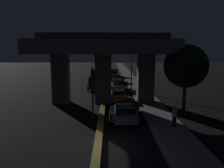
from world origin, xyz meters
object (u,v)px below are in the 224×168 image
at_px(car_taxi_yellow_second, 118,94).
at_px(street_lamp, 130,61).
at_px(car_grey_third, 118,84).
at_px(car_dark_red_fourth_oncoming, 101,68).
at_px(car_dark_blue_second_oncoming, 97,78).
at_px(traffic_light_left_of_median, 93,85).
at_px(pedestrian_on_sidewalk, 174,116).
at_px(car_dark_green_fourth, 115,78).
at_px(car_grey_lead, 125,113).
at_px(motorcycle_red_filtering_near, 112,115).
at_px(car_dark_green_lead_oncoming, 94,83).
at_px(car_black_fifth, 114,73).
at_px(car_dark_red_third_oncoming, 98,73).

bearing_deg(car_taxi_yellow_second, street_lamp, -18.41).
height_order(car_grey_third, car_dark_red_fourth_oncoming, car_grey_third).
bearing_deg(car_grey_third, car_dark_blue_second_oncoming, 22.22).
bearing_deg(car_dark_blue_second_oncoming, traffic_light_left_of_median, 0.60).
xyz_separation_m(car_taxi_yellow_second, pedestrian_on_sidewalk, (4.03, -10.07, 0.32)).
height_order(car_dark_green_fourth, car_dark_red_fourth_oncoming, car_dark_red_fourth_oncoming).
height_order(car_taxi_yellow_second, pedestrian_on_sidewalk, pedestrian_on_sidewalk).
height_order(car_grey_third, pedestrian_on_sidewalk, pedestrian_on_sidewalk).
relative_size(car_grey_lead, car_dark_red_fourth_oncoming, 1.00).
relative_size(motorcycle_red_filtering_near, pedestrian_on_sidewalk, 1.18).
relative_size(car_grey_lead, car_dark_blue_second_oncoming, 0.95).
relative_size(street_lamp, car_dark_blue_second_oncoming, 1.72).
bearing_deg(car_dark_green_lead_oncoming, car_dark_red_fourth_oncoming, 179.63).
relative_size(street_lamp, car_dark_green_fourth, 1.57).
height_order(car_taxi_yellow_second, car_dark_red_fourth_oncoming, car_dark_red_fourth_oncoming).
relative_size(traffic_light_left_of_median, car_black_fifth, 1.15).
xyz_separation_m(street_lamp, car_taxi_yellow_second, (-2.09, -7.26, -3.78)).
xyz_separation_m(car_dark_green_lead_oncoming, car_dark_red_third_oncoming, (-0.37, 19.17, -0.25)).
distance_m(traffic_light_left_of_median, motorcycle_red_filtering_near, 3.01).
xyz_separation_m(car_grey_third, car_dark_red_fourth_oncoming, (-3.85, 31.46, -0.05)).
distance_m(car_dark_blue_second_oncoming, car_dark_red_third_oncoming, 11.05).
height_order(traffic_light_left_of_median, car_dark_red_third_oncoming, traffic_light_left_of_median).
xyz_separation_m(car_grey_lead, car_taxi_yellow_second, (-0.35, 8.13, -0.03)).
bearing_deg(car_dark_red_third_oncoming, car_dark_blue_second_oncoming, 2.78).
xyz_separation_m(car_dark_green_fourth, car_dark_red_third_oncoming, (-3.82, 11.16, -0.04)).
bearing_deg(pedestrian_on_sidewalk, motorcycle_red_filtering_near, 162.40).
distance_m(car_grey_third, car_dark_green_fourth, 8.15).
distance_m(car_grey_lead, car_taxi_yellow_second, 8.13).
bearing_deg(pedestrian_on_sidewalk, car_black_fifth, 96.69).
bearing_deg(car_dark_blue_second_oncoming, car_dark_red_third_oncoming, 179.53).
bearing_deg(street_lamp, car_taxi_yellow_second, -106.09).
bearing_deg(car_grey_third, car_dark_red_third_oncoming, 9.73).
height_order(car_dark_red_third_oncoming, car_dark_red_fourth_oncoming, car_dark_red_fourth_oncoming).
distance_m(traffic_light_left_of_median, car_dark_green_fourth, 24.07).
relative_size(car_taxi_yellow_second, car_grey_third, 1.06).
height_order(traffic_light_left_of_median, car_dark_blue_second_oncoming, traffic_light_left_of_median).
bearing_deg(car_dark_blue_second_oncoming, car_taxi_yellow_second, 10.74).
relative_size(traffic_light_left_of_median, car_dark_red_fourth_oncoming, 1.12).
bearing_deg(car_dark_green_lead_oncoming, car_grey_lead, 12.93).
relative_size(car_grey_lead, car_dark_green_fourth, 0.87).
relative_size(car_grey_lead, car_grey_third, 0.94).
distance_m(car_grey_third, car_dark_red_fourth_oncoming, 31.70).
bearing_deg(car_dark_red_fourth_oncoming, car_grey_lead, 2.89).
relative_size(car_grey_third, car_dark_green_fourth, 0.93).
bearing_deg(motorcycle_red_filtering_near, street_lamp, -7.81).
height_order(traffic_light_left_of_median, car_dark_red_fourth_oncoming, traffic_light_left_of_median).
height_order(car_dark_green_fourth, car_black_fifth, car_black_fifth).
bearing_deg(pedestrian_on_sidewalk, car_dark_red_third_oncoming, 102.06).
distance_m(car_dark_green_fourth, car_dark_blue_second_oncoming, 3.52).
xyz_separation_m(traffic_light_left_of_median, car_black_fifth, (2.40, 32.65, -2.30)).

